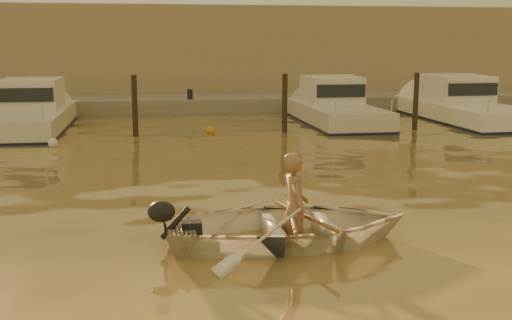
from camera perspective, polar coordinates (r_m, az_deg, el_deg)
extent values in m
plane|color=olive|center=(8.03, -10.78, -11.97)|extent=(160.00, 160.00, 0.00)
imported|color=white|center=(9.87, 2.91, -5.84)|extent=(3.80, 2.73, 0.78)
imported|color=#926949|center=(9.82, 3.49, -4.25)|extent=(0.41, 0.62, 1.70)
cylinder|color=olive|center=(9.89, 4.33, -4.94)|extent=(0.51, 2.06, 0.13)
cylinder|color=brown|center=(9.84, 3.20, -5.00)|extent=(0.41, 2.08, 0.13)
cylinder|color=#2D2319|center=(21.34, -10.72, 4.49)|extent=(0.18, 0.18, 2.20)
cylinder|color=#2D2319|center=(21.82, 2.57, 4.79)|extent=(0.18, 0.18, 2.20)
cylinder|color=#2D2319|center=(23.26, 14.01, 4.84)|extent=(0.18, 0.18, 2.20)
sphere|color=silver|center=(19.88, -17.59, 1.44)|extent=(0.30, 0.30, 0.30)
sphere|color=orange|center=(21.77, -4.08, 2.64)|extent=(0.30, 0.30, 0.30)
sphere|color=white|center=(21.85, 8.94, 2.57)|extent=(0.30, 0.30, 0.30)
cube|color=gray|center=(29.07, -10.01, 4.56)|extent=(52.00, 4.00, 1.00)
cube|color=#9E8466|center=(34.44, -10.08, 9.19)|extent=(46.00, 7.00, 4.80)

